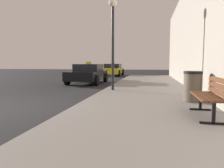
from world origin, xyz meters
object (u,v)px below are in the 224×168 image
object	(u,v)px
bench	(211,94)
car_black	(88,74)
car_yellow	(113,70)
street_lamp	(113,27)
trash_bin	(193,86)

from	to	relation	value
bench	car_black	world-z (taller)	car_black
car_black	car_yellow	size ratio (longest dim) A/B	0.89
bench	street_lamp	world-z (taller)	street_lamp
car_yellow	car_black	bearing A→B (deg)	89.86
bench	trash_bin	xyz separation A→B (m)	(-0.04, 1.86, -0.04)
car_yellow	bench	bearing A→B (deg)	106.85
bench	car_yellow	world-z (taller)	car_yellow
trash_bin	car_yellow	world-z (taller)	car_yellow
trash_bin	street_lamp	bearing A→B (deg)	140.32
bench	street_lamp	size ratio (longest dim) A/B	0.39
car_yellow	street_lamp	bearing A→B (deg)	100.18
bench	car_yellow	bearing A→B (deg)	108.26
bench	car_yellow	size ratio (longest dim) A/B	0.34
bench	car_black	distance (m)	10.13
car_black	car_yellow	bearing A→B (deg)	-90.14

